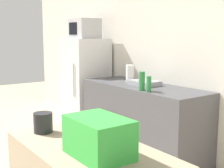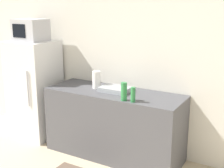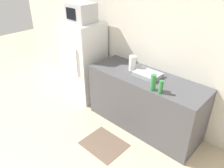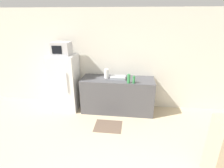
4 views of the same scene
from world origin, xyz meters
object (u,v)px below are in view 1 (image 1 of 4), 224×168
(basket, at_px, (99,137))
(paper_towel_roll, at_px, (130,74))
(bottle_tall, at_px, (142,81))
(jar, at_px, (43,123))
(microwave, at_px, (85,29))
(bottle_short, at_px, (149,84))
(refrigerator, at_px, (85,84))

(basket, bearing_deg, paper_towel_roll, 138.63)
(bottle_tall, bearing_deg, jar, -53.08)
(microwave, height_order, jar, microwave)
(jar, distance_m, paper_towel_roll, 2.87)
(basket, distance_m, jar, 0.40)
(bottle_short, xyz_separation_m, paper_towel_roll, (-0.70, 0.30, 0.03))
(microwave, bearing_deg, refrigerator, 73.16)
(microwave, height_order, bottle_tall, microwave)
(basket, xyz_separation_m, paper_towel_roll, (-2.34, 2.06, -0.14))
(microwave, bearing_deg, paper_towel_roll, 2.33)
(jar, bearing_deg, paper_towel_roll, 132.63)
(paper_towel_roll, bearing_deg, bottle_short, -22.90)
(bottle_tall, xyz_separation_m, basket, (1.76, -1.77, 0.15))
(bottle_tall, bearing_deg, microwave, 171.61)
(jar, bearing_deg, microwave, 145.92)
(refrigerator, xyz_separation_m, microwave, (-0.00, -0.00, 0.90))
(basket, relative_size, paper_towel_roll, 1.06)
(bottle_short, distance_m, jar, 2.20)
(refrigerator, height_order, jar, refrigerator)
(microwave, relative_size, basket, 1.74)
(bottle_tall, bearing_deg, basket, -45.07)
(microwave, distance_m, paper_towel_roll, 1.27)
(microwave, relative_size, jar, 4.72)
(bottle_tall, distance_m, jar, 2.27)
(bottle_short, relative_size, basket, 0.72)
(refrigerator, distance_m, jar, 3.71)
(basket, bearing_deg, microwave, 149.70)
(basket, distance_m, paper_towel_roll, 3.12)
(bottle_short, bearing_deg, refrigerator, 172.09)
(refrigerator, xyz_separation_m, paper_towel_roll, (1.11, 0.04, 0.28))
(bottle_tall, distance_m, bottle_short, 0.12)
(microwave, relative_size, paper_towel_roll, 1.85)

